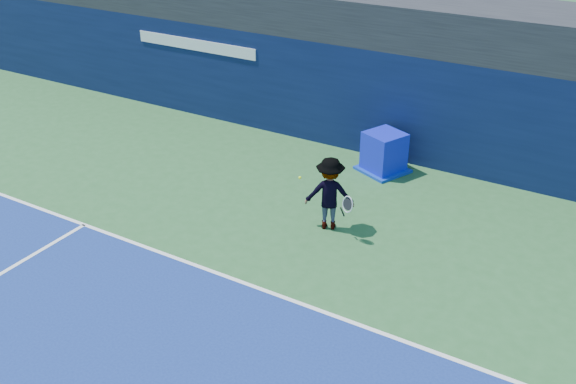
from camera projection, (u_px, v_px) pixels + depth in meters
name	position (u px, v px, depth m)	size (l,w,h in m)	color
baseline	(266.00, 291.00, 12.62)	(24.00, 0.10, 0.01)	white
stadium_band	(431.00, 21.00, 17.41)	(36.00, 3.00, 1.20)	black
back_wall_assembly	(411.00, 105.00, 17.63)	(36.00, 1.03, 3.00)	#091336
equipment_cart	(384.00, 154.00, 17.20)	(1.51, 1.51, 1.10)	#0D15BE
tennis_player	(330.00, 194.00, 14.41)	(1.39, 1.04, 1.74)	white
tennis_ball	(300.00, 178.00, 14.35)	(0.07, 0.07, 0.07)	#D1F61B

